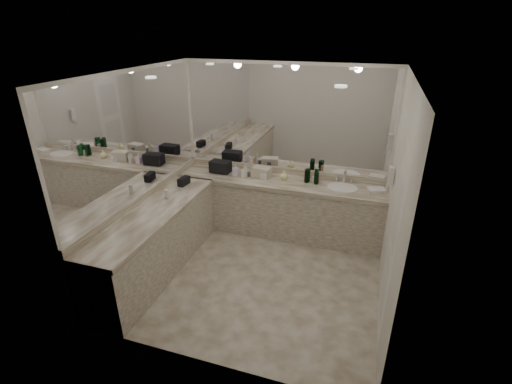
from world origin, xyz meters
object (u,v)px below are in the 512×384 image
(soap_bottle_c, at_px, (284,175))
(hand_towel, at_px, (376,190))
(cream_cosmetic_case, at_px, (262,172))
(soap_bottle_a, at_px, (245,170))
(soap_bottle_b, at_px, (236,170))
(wall_phone, at_px, (391,176))
(black_toiletry_bag, at_px, (220,167))
(sink, at_px, (342,188))

(soap_bottle_c, bearing_deg, hand_towel, -0.66)
(cream_cosmetic_case, relative_size, soap_bottle_c, 1.89)
(soap_bottle_a, relative_size, soap_bottle_b, 1.10)
(wall_phone, height_order, soap_bottle_c, wall_phone)
(wall_phone, xyz_separation_m, soap_bottle_a, (-2.10, 0.48, -0.35))
(wall_phone, bearing_deg, black_toiletry_bag, 168.28)
(cream_cosmetic_case, bearing_deg, black_toiletry_bag, -167.02)
(black_toiletry_bag, distance_m, soap_bottle_c, 1.04)
(soap_bottle_b, xyz_separation_m, soap_bottle_c, (0.77, 0.05, -0.02))
(hand_towel, relative_size, soap_bottle_b, 1.28)
(soap_bottle_b, bearing_deg, wall_phone, -12.25)
(wall_phone, relative_size, soap_bottle_c, 1.62)
(black_toiletry_bag, distance_m, hand_towel, 2.40)
(cream_cosmetic_case, relative_size, soap_bottle_b, 1.51)
(sink, relative_size, hand_towel, 1.87)
(sink, distance_m, black_toiletry_bag, 1.93)
(sink, height_order, wall_phone, wall_phone)
(soap_bottle_b, bearing_deg, hand_towel, 0.99)
(soap_bottle_b, bearing_deg, soap_bottle_c, 3.92)
(soap_bottle_a, bearing_deg, hand_towel, 1.32)
(cream_cosmetic_case, xyz_separation_m, soap_bottle_b, (-0.41, -0.06, 0.01))
(cream_cosmetic_case, height_order, hand_towel, cream_cosmetic_case)
(wall_phone, relative_size, black_toiletry_bag, 0.76)
(hand_towel, bearing_deg, cream_cosmetic_case, 179.29)
(soap_bottle_a, bearing_deg, cream_cosmetic_case, 15.19)
(soap_bottle_a, distance_m, soap_bottle_b, 0.16)
(wall_phone, height_order, black_toiletry_bag, wall_phone)
(soap_bottle_b, relative_size, soap_bottle_c, 1.25)
(sink, bearing_deg, soap_bottle_a, -179.32)
(wall_phone, bearing_deg, soap_bottle_c, 160.01)
(cream_cosmetic_case, height_order, soap_bottle_a, soap_bottle_a)
(sink, xyz_separation_m, soap_bottle_a, (-1.49, -0.02, 0.11))
(sink, height_order, black_toiletry_bag, black_toiletry_bag)
(soap_bottle_c, bearing_deg, soap_bottle_a, -174.24)
(hand_towel, height_order, soap_bottle_c, soap_bottle_c)
(soap_bottle_c, bearing_deg, cream_cosmetic_case, 179.12)
(cream_cosmetic_case, relative_size, soap_bottle_a, 1.37)
(cream_cosmetic_case, bearing_deg, soap_bottle_a, -153.77)
(cream_cosmetic_case, xyz_separation_m, soap_bottle_c, (0.36, -0.01, -0.01))
(soap_bottle_a, bearing_deg, soap_bottle_b, 176.97)
(sink, distance_m, soap_bottle_a, 1.50)
(hand_towel, xyz_separation_m, soap_bottle_b, (-2.13, -0.04, 0.07))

